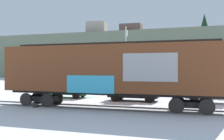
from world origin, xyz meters
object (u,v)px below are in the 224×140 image
(parked_car_black, at_px, (133,91))
(freight_car, at_px, (110,70))
(parked_car_green, at_px, (63,88))
(parked_car_silver, at_px, (214,91))
(flagpole, at_px, (126,51))

(parked_car_black, bearing_deg, freight_car, -95.59)
(parked_car_green, relative_size, parked_car_silver, 1.09)
(freight_car, bearing_deg, flagpole, 100.93)
(flagpole, height_order, parked_car_silver, flagpole)
(freight_car, relative_size, flagpole, 1.97)
(parked_car_silver, bearing_deg, freight_car, -142.34)
(flagpole, distance_m, parked_car_silver, 12.21)
(freight_car, height_order, parked_car_green, freight_car)
(freight_car, relative_size, parked_car_black, 3.57)
(flagpole, relative_size, parked_car_green, 1.62)
(flagpole, xyz_separation_m, parked_car_silver, (9.00, -7.37, -3.70))
(parked_car_black, bearing_deg, parked_car_silver, 5.35)
(freight_car, distance_m, parked_car_green, 8.11)
(parked_car_black, bearing_deg, parked_car_green, 176.54)
(flagpole, relative_size, parked_car_silver, 1.77)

